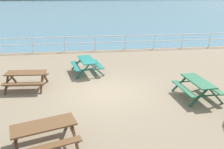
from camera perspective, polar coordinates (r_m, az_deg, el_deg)
The scene contains 8 objects.
ground_plane at distance 10.64m, azimuth -1.42°, elevation -4.79°, with size 30.00×24.00×0.20m, color gray.
sea_band at distance 62.50m, azimuth -6.74°, elevation 16.06°, with size 142.00×90.00×0.01m, color teal.
distant_shoreline at distance 105.44m, azimuth -7.20°, elevation 17.69°, with size 142.00×6.00×1.80m, color #4C4C47.
seaward_railing at distance 17.75m, azimuth -4.12°, elevation 8.35°, with size 23.07×0.07×1.08m.
picnic_table_near_left at distance 11.54m, azimuth -20.29°, elevation -0.38°, with size 1.90×1.66×0.80m.
picnic_table_near_right at distance 10.54m, azimuth 20.23°, elevation -2.31°, with size 1.64×1.89×0.80m.
picnic_table_far_right at distance 7.14m, azimuth -16.26°, elevation -12.96°, with size 2.16×1.96×0.80m.
picnic_table_seaward at distance 12.91m, azimuth -6.17°, elevation 2.92°, with size 1.83×2.05×0.80m.
Camera 1 is at (-0.98, -9.59, 4.40)m, focal length 37.32 mm.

